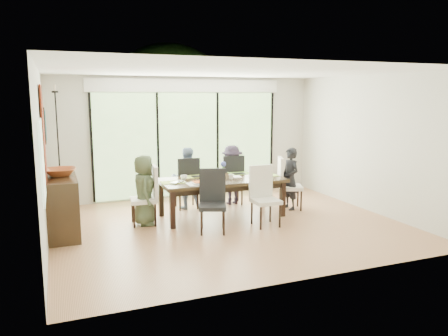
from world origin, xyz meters
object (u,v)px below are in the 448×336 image
object	(u,v)px
chair_right_end	(291,183)
chair_far_right	(232,179)
table_top	(222,180)
person_left_end	(144,190)
sideboard	(62,203)
chair_near_left	(213,201)
cup_a	(184,177)
laptop	(180,182)
chair_left_end	(143,195)
person_far_left	(187,178)
cup_c	(258,173)
cup_b	(231,177)
person_far_right	(232,175)
person_right_end	(290,179)
vase	(223,175)
chair_near_right	(266,196)
bowl	(60,172)
chair_far_left	(186,182)

from	to	relation	value
chair_right_end	chair_far_right	bearing A→B (deg)	68.95
table_top	person_left_end	size ratio (longest dim) A/B	1.86
table_top	sideboard	world-z (taller)	sideboard
chair_near_left	cup_a	bearing A→B (deg)	120.72
laptop	person_left_end	bearing A→B (deg)	131.47
chair_left_end	chair_near_left	distance (m)	1.33
person_far_left	laptop	bearing A→B (deg)	71.83
chair_left_end	laptop	world-z (taller)	chair_left_end
sideboard	cup_c	bearing A→B (deg)	-0.49
chair_far_right	chair_near_left	world-z (taller)	same
chair_near_left	cup_b	bearing A→B (deg)	69.46
chair_right_end	person_far_right	world-z (taller)	person_far_right
person_right_end	person_far_right	world-z (taller)	same
person_right_end	cup_a	bearing A→B (deg)	-100.54
person_far_left	chair_right_end	bearing A→B (deg)	162.05
person_far_right	cup_a	size ratio (longest dim) A/B	10.40
vase	person_far_right	bearing A→B (deg)	57.34
sideboard	chair_near_right	bearing A→B (deg)	-16.61
chair_far_right	person_right_end	distance (m)	1.26
chair_right_end	person_far_right	xyz separation A→B (m)	(-0.95, 0.83, 0.09)
sideboard	bowl	size ratio (longest dim) A/B	3.36
cup_a	bowl	bearing A→B (deg)	-176.85
chair_left_end	chair_far_right	distance (m)	2.22
chair_near_left	chair_near_right	bearing A→B (deg)	19.63
chair_near_right	laptop	distance (m)	1.57
chair_right_end	cup_c	world-z (taller)	chair_right_end
person_right_end	chair_right_end	bearing A→B (deg)	83.39
person_right_end	person_far_right	bearing A→B (deg)	-138.35
person_far_left	laptop	world-z (taller)	person_far_left
chair_far_left	person_left_end	size ratio (longest dim) A/B	0.85
person_right_end	chair_near_left	bearing A→B (deg)	-72.89
person_left_end	bowl	xyz separation A→B (m)	(-1.38, 0.03, 0.41)
cup_c	sideboard	world-z (taller)	sideboard
person_left_end	vase	xyz separation A→B (m)	(1.53, 0.05, 0.16)
chair_far_left	chair_far_right	distance (m)	1.00
cup_c	chair_far_right	bearing A→B (deg)	108.43
sideboard	laptop	bearing A→B (deg)	-6.57
chair_far_left	cup_a	world-z (taller)	chair_far_left
chair_left_end	vase	world-z (taller)	chair_left_end
chair_far_right	chair_near_left	size ratio (longest dim) A/B	1.00
cup_b	bowl	size ratio (longest dim) A/B	0.19
table_top	cup_a	world-z (taller)	cup_a
chair_far_left	chair_near_left	bearing A→B (deg)	90.35
chair_near_right	sideboard	world-z (taller)	chair_near_right
vase	laptop	bearing A→B (deg)	-170.54
chair_far_right	cup_c	bearing A→B (deg)	118.49
sideboard	chair_far_right	bearing A→B (deg)	11.91
chair_far_left	bowl	world-z (taller)	bowl
chair_far_right	table_top	bearing A→B (deg)	67.15
chair_right_end	chair_near_right	world-z (taller)	same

